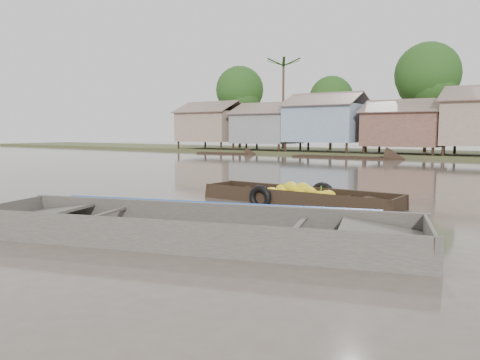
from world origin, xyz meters
The scene contains 3 objects.
ground centered at (0.00, 0.00, 0.00)m, with size 120.00×120.00×0.00m, color #52483F.
banana_boat centered at (0.14, 3.14, 0.17)m, with size 5.91×1.64×0.83m.
viewer_boat centered at (0.65, -2.04, 0.08)m, with size 8.86×4.67×0.69m.
Camera 1 is at (6.26, -8.77, 2.06)m, focal length 35.00 mm.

